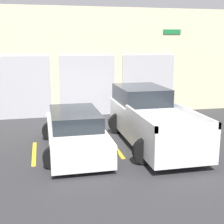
{
  "coord_description": "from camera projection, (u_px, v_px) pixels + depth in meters",
  "views": [
    {
      "loc": [
        -2.29,
        -11.56,
        3.42
      ],
      "look_at": [
        0.0,
        -1.43,
        1.1
      ],
      "focal_mm": 50.0,
      "sensor_mm": 36.0,
      "label": 1
    }
  ],
  "objects": [
    {
      "name": "parking_stripe_centre",
      "position": [
        188.0,
        142.0,
        10.98
      ],
      "size": [
        0.12,
        2.2,
        0.01
      ],
      "primitive_type": "cube",
      "color": "gold",
      "rests_on": "ground"
    },
    {
      "name": "ground_plane",
      "position": [
        104.0,
        132.0,
        12.24
      ],
      "size": [
        28.0,
        28.0,
        0.0
      ],
      "primitive_type": "plane",
      "color": "#2D2D30"
    },
    {
      "name": "parking_stripe_far_left",
      "position": [
        34.0,
        153.0,
        9.84
      ],
      "size": [
        0.12,
        2.2,
        0.01
      ],
      "primitive_type": "cube",
      "color": "gold",
      "rests_on": "ground"
    },
    {
      "name": "sedan_white",
      "position": [
        75.0,
        132.0,
        10.02
      ],
      "size": [
        2.12,
        4.39,
        1.29
      ],
      "color": "white",
      "rests_on": "ground"
    },
    {
      "name": "pickup_truck",
      "position": [
        151.0,
        119.0,
        10.76
      ],
      "size": [
        2.38,
        5.21,
        1.81
      ],
      "color": "white",
      "rests_on": "ground"
    },
    {
      "name": "shophouse_building",
      "position": [
        90.0,
        63.0,
        14.83
      ],
      "size": [
        14.43,
        0.68,
        5.02
      ],
      "color": "beige",
      "rests_on": "ground"
    },
    {
      "name": "parking_stripe_left",
      "position": [
        115.0,
        147.0,
        10.41
      ],
      "size": [
        0.12,
        2.2,
        0.01
      ],
      "primitive_type": "cube",
      "color": "gold",
      "rests_on": "ground"
    }
  ]
}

